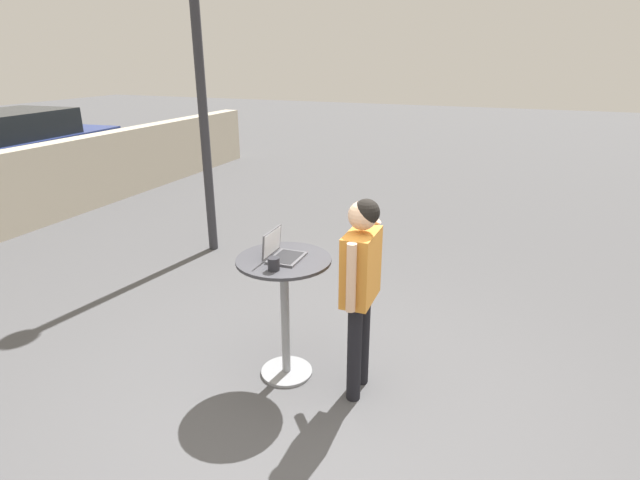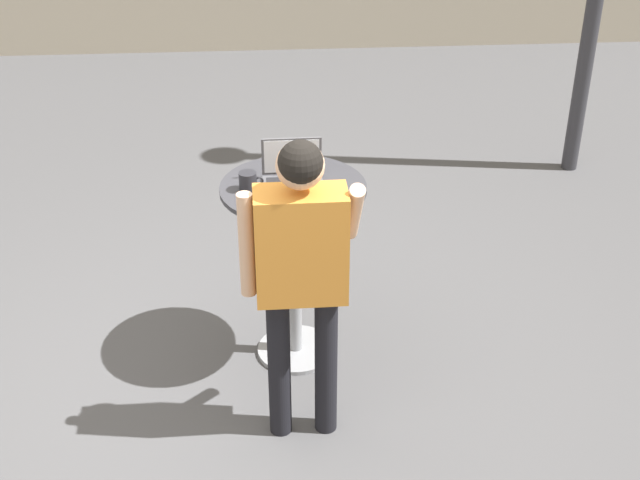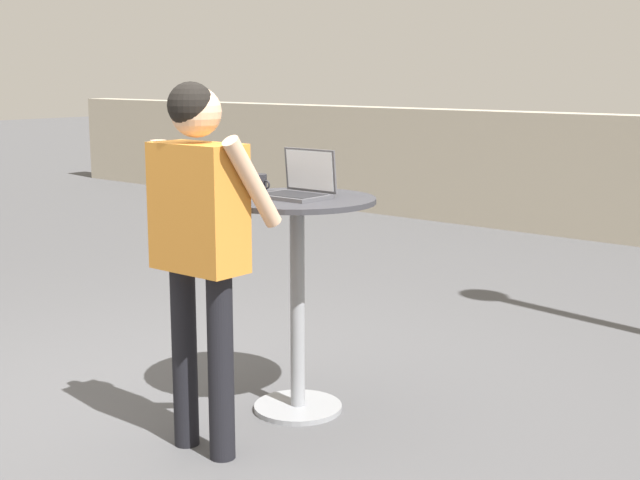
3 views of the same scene
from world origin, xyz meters
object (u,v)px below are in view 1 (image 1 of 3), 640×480
parked_car_near_street (20,145)px  coffee_mug (274,264)px  street_lamp (198,45)px  laptop (281,252)px  standing_person (361,276)px  cafe_table (285,296)px

parked_car_near_street → coffee_mug: bearing=-118.6°
parked_car_near_street → street_lamp: 6.68m
laptop → standing_person: bearing=-89.2°
standing_person → coffee_mug: bearing=111.4°
street_lamp → standing_person: bearing=-128.6°
cafe_table → parked_car_near_street: (4.30, 8.26, 0.02)m
coffee_mug → street_lamp: street_lamp is taller
parked_car_near_street → street_lamp: size_ratio=1.02×
laptop → street_lamp: street_lamp is taller
laptop → parked_car_near_street: size_ratio=0.07×
laptop → standing_person: size_ratio=0.19×
laptop → coffee_mug: size_ratio=2.48×
laptop → street_lamp: size_ratio=0.08×
cafe_table → laptop: (-0.00, 0.02, 0.37)m
cafe_table → street_lamp: (2.25, 2.19, 1.92)m
cafe_table → parked_car_near_street: parked_car_near_street is taller
standing_person → street_lamp: size_ratio=0.39×
laptop → coffee_mug: laptop is taller
parked_car_near_street → standing_person: bearing=-115.8°
coffee_mug → standing_person: (0.23, -0.60, -0.09)m
cafe_table → standing_person: (0.01, -0.62, 0.28)m
coffee_mug → parked_car_near_street: bearing=61.4°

